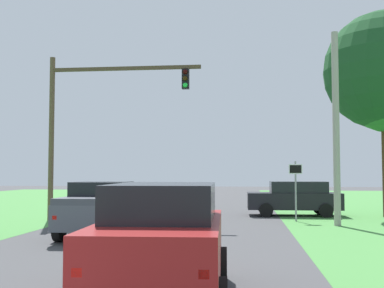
{
  "coord_description": "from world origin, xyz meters",
  "views": [
    {
      "loc": [
        3.12,
        -3.24,
        2.22
      ],
      "look_at": [
        0.98,
        16.3,
        3.35
      ],
      "focal_mm": 45.37,
      "sensor_mm": 36.0,
      "label": 1
    }
  ],
  "objects_px": {
    "traffic_light": "(90,112)",
    "utility_pole_right": "(336,128)",
    "keep_moving_sign": "(296,183)",
    "oak_tree_right": "(384,71)",
    "crossing_suv_far": "(295,198)",
    "pickup_truck_lead": "(103,208)",
    "red_suv_near": "(163,239)"
  },
  "relations": [
    {
      "from": "oak_tree_right",
      "to": "crossing_suv_far",
      "type": "relative_size",
      "value": 2.19
    },
    {
      "from": "pickup_truck_lead",
      "to": "keep_moving_sign",
      "type": "distance_m",
      "value": 9.23
    },
    {
      "from": "traffic_light",
      "to": "utility_pole_right",
      "type": "height_order",
      "value": "utility_pole_right"
    },
    {
      "from": "keep_moving_sign",
      "to": "oak_tree_right",
      "type": "relative_size",
      "value": 0.26
    },
    {
      "from": "crossing_suv_far",
      "to": "oak_tree_right",
      "type": "bearing_deg",
      "value": -4.58
    },
    {
      "from": "pickup_truck_lead",
      "to": "utility_pole_right",
      "type": "relative_size",
      "value": 0.61
    },
    {
      "from": "red_suv_near",
      "to": "crossing_suv_far",
      "type": "bearing_deg",
      "value": 76.77
    },
    {
      "from": "traffic_light",
      "to": "crossing_suv_far",
      "type": "xyz_separation_m",
      "value": [
        9.58,
        3.58,
        -4.05
      ]
    },
    {
      "from": "red_suv_near",
      "to": "keep_moving_sign",
      "type": "height_order",
      "value": "keep_moving_sign"
    },
    {
      "from": "traffic_light",
      "to": "oak_tree_right",
      "type": "distance_m",
      "value": 14.53
    },
    {
      "from": "pickup_truck_lead",
      "to": "oak_tree_right",
      "type": "distance_m",
      "value": 15.76
    },
    {
      "from": "red_suv_near",
      "to": "traffic_light",
      "type": "bearing_deg",
      "value": 113.34
    },
    {
      "from": "red_suv_near",
      "to": "pickup_truck_lead",
      "type": "xyz_separation_m",
      "value": [
        -3.47,
        8.01,
        -0.09
      ]
    },
    {
      "from": "pickup_truck_lead",
      "to": "keep_moving_sign",
      "type": "relative_size",
      "value": 1.84
    },
    {
      "from": "pickup_truck_lead",
      "to": "keep_moving_sign",
      "type": "bearing_deg",
      "value": 38.85
    },
    {
      "from": "pickup_truck_lead",
      "to": "utility_pole_right",
      "type": "height_order",
      "value": "utility_pole_right"
    },
    {
      "from": "traffic_light",
      "to": "keep_moving_sign",
      "type": "bearing_deg",
      "value": 4.09
    },
    {
      "from": "crossing_suv_far",
      "to": "traffic_light",
      "type": "bearing_deg",
      "value": -159.51
    },
    {
      "from": "red_suv_near",
      "to": "oak_tree_right",
      "type": "height_order",
      "value": "oak_tree_right"
    },
    {
      "from": "pickup_truck_lead",
      "to": "traffic_light",
      "type": "relative_size",
      "value": 0.66
    },
    {
      "from": "keep_moving_sign",
      "to": "utility_pole_right",
      "type": "relative_size",
      "value": 0.33
    },
    {
      "from": "keep_moving_sign",
      "to": "crossing_suv_far",
      "type": "distance_m",
      "value": 3.03
    },
    {
      "from": "red_suv_near",
      "to": "utility_pole_right",
      "type": "relative_size",
      "value": 0.56
    },
    {
      "from": "keep_moving_sign",
      "to": "oak_tree_right",
      "type": "xyz_separation_m",
      "value": [
        4.64,
        2.56,
        5.54
      ]
    },
    {
      "from": "traffic_light",
      "to": "crossing_suv_far",
      "type": "bearing_deg",
      "value": 20.49
    },
    {
      "from": "oak_tree_right",
      "to": "utility_pole_right",
      "type": "bearing_deg",
      "value": -126.99
    },
    {
      "from": "traffic_light",
      "to": "keep_moving_sign",
      "type": "relative_size",
      "value": 2.81
    },
    {
      "from": "crossing_suv_far",
      "to": "pickup_truck_lead",
      "type": "bearing_deg",
      "value": -130.45
    },
    {
      "from": "traffic_light",
      "to": "oak_tree_right",
      "type": "height_order",
      "value": "oak_tree_right"
    },
    {
      "from": "red_suv_near",
      "to": "crossing_suv_far",
      "type": "distance_m",
      "value": 17.15
    },
    {
      "from": "red_suv_near",
      "to": "traffic_light",
      "type": "xyz_separation_m",
      "value": [
        -5.66,
        13.11,
        3.92
      ]
    },
    {
      "from": "crossing_suv_far",
      "to": "utility_pole_right",
      "type": "xyz_separation_m",
      "value": [
        1.28,
        -4.49,
        3.14
      ]
    }
  ]
}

